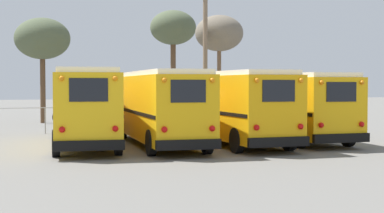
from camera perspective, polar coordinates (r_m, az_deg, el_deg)
The scene contains 10 objects.
ground_plane at distance 26.02m, azimuth 0.35°, elevation -3.71°, with size 160.00×160.00×0.00m, color #66635E.
school_bus_0 at distance 25.93m, azimuth -10.48°, elevation 0.19°, with size 2.98×10.56×3.29m.
school_bus_1 at distance 25.54m, azimuth -3.13°, elevation 0.11°, with size 2.47×9.87×3.23m.
school_bus_2 at distance 26.82m, azimuth 3.38°, elevation 0.22°, with size 3.00×10.76×3.23m.
school_bus_3 at distance 28.44m, azimuth 9.20°, elevation 0.22°, with size 2.84×9.88×3.16m.
utility_pole at distance 38.12m, azimuth 1.29°, elevation 5.53°, with size 1.80×0.29×9.50m.
bare_tree_0 at distance 41.72m, azimuth -14.31°, elevation 6.33°, with size 3.78×3.78×7.21m.
bare_tree_1 at distance 39.96m, azimuth 2.65°, elevation 7.04°, with size 3.25×3.25×7.33m.
bare_tree_2 at distance 44.66m, azimuth -1.84°, elevation 7.52°, with size 3.47×3.47×8.24m.
fence_line at distance 33.37m, azimuth -3.18°, elevation -0.71°, with size 17.67×0.06×1.42m.
Camera 1 is at (-6.95, -24.93, 2.67)m, focal length 55.00 mm.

